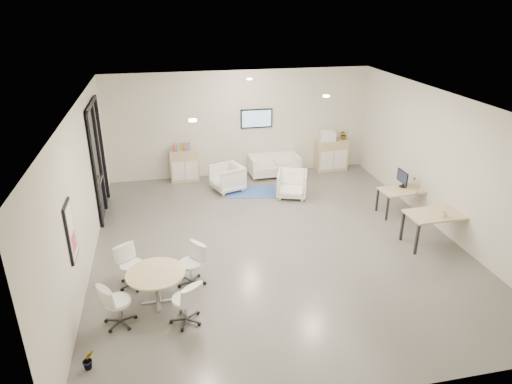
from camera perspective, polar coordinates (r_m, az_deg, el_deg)
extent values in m
cube|color=#5A5752|center=(10.70, 2.44, -8.09)|extent=(8.00, 9.00, 0.80)
cube|color=white|center=(9.27, 2.87, 13.53)|extent=(8.00, 9.00, 0.80)
cube|color=beige|center=(14.38, -2.28, 8.90)|extent=(8.00, 0.80, 3.20)
cube|color=beige|center=(5.80, 15.23, -15.63)|extent=(8.00, 0.80, 3.20)
cube|color=beige|center=(9.75, -23.28, -0.17)|extent=(0.80, 9.00, 3.20)
cube|color=beige|center=(11.67, 24.10, 3.40)|extent=(0.80, 9.00, 3.20)
cube|color=black|center=(12.05, -19.14, 3.87)|extent=(0.02, 1.90, 2.85)
cube|color=black|center=(11.69, -19.94, 10.28)|extent=(0.06, 1.90, 0.08)
cube|color=black|center=(11.19, -19.50, 2.37)|extent=(0.06, 0.08, 2.85)
cube|color=black|center=(12.90, -18.65, 5.19)|extent=(0.06, 0.08, 2.85)
cube|color=black|center=(12.19, -18.98, 4.11)|extent=(0.06, 0.07, 2.85)
cube|color=#B2B2B7|center=(11.74, -18.83, 1.46)|extent=(0.04, 0.60, 0.05)
cube|color=black|center=(8.25, -22.18, -4.58)|extent=(0.04, 0.54, 1.04)
cube|color=white|center=(8.25, -22.03, -4.57)|extent=(0.01, 0.46, 0.96)
cube|color=#CF406E|center=(8.34, -21.80, -5.78)|extent=(0.01, 0.32, 0.30)
cube|color=black|center=(14.02, 0.06, 9.18)|extent=(0.98, 0.05, 0.58)
cube|color=#83BEE3|center=(14.00, 0.08, 9.15)|extent=(0.90, 0.01, 0.50)
cylinder|color=#FFEAC6|center=(8.10, -7.91, 8.87)|extent=(0.14, 0.14, 0.03)
cylinder|color=#FFEAC6|center=(10.18, 8.78, 11.76)|extent=(0.14, 0.14, 0.03)
cylinder|color=#FFEAC6|center=(12.23, -0.83, 13.93)|extent=(0.14, 0.14, 0.03)
cube|color=tan|center=(13.92, -8.94, 3.30)|extent=(0.84, 0.42, 0.95)
cube|color=white|center=(13.74, -9.66, 2.55)|extent=(0.35, 0.02, 0.57)
cube|color=white|center=(13.76, -8.04, 2.68)|extent=(0.35, 0.02, 0.57)
cube|color=tan|center=(14.84, 9.38, 4.61)|extent=(0.99, 0.46, 0.99)
cube|color=white|center=(14.58, 8.85, 3.90)|extent=(0.41, 0.02, 0.59)
cube|color=white|center=(14.75, 10.50, 4.00)|extent=(0.41, 0.02, 0.59)
cube|color=red|center=(13.73, -10.19, 5.50)|extent=(0.04, 0.14, 0.22)
cube|color=#337FCC|center=(13.73, -9.92, 5.52)|extent=(0.04, 0.14, 0.22)
cube|color=gold|center=(13.73, -9.66, 5.55)|extent=(0.04, 0.14, 0.22)
cube|color=#4CB24C|center=(13.73, -9.39, 5.57)|extent=(0.04, 0.14, 0.22)
cube|color=#CC6619|center=(13.73, -9.13, 5.59)|extent=(0.04, 0.14, 0.22)
cube|color=purple|center=(13.74, -8.87, 5.61)|extent=(0.04, 0.14, 0.22)
cube|color=#E54C7F|center=(13.74, -8.60, 5.63)|extent=(0.04, 0.14, 0.22)
cube|color=teal|center=(13.74, -8.34, 5.65)|extent=(0.04, 0.14, 0.22)
cube|color=white|center=(14.60, 8.94, 6.91)|extent=(0.53, 0.46, 0.27)
cube|color=white|center=(14.55, 8.98, 7.54)|extent=(0.40, 0.35, 0.06)
cube|color=white|center=(14.21, 2.28, 2.97)|extent=(1.55, 0.82, 0.29)
cube|color=white|center=(14.38, 2.01, 4.43)|extent=(1.53, 0.23, 0.29)
cube|color=white|center=(14.01, -0.47, 3.31)|extent=(0.16, 0.77, 0.57)
cube|color=white|center=(14.34, 4.99, 3.69)|extent=(0.16, 0.77, 0.57)
cube|color=#325C99|center=(13.08, -0.65, 0.04)|extent=(1.57, 1.19, 0.01)
imported|color=white|center=(13.08, -3.62, 1.93)|extent=(0.98, 1.01, 0.83)
imported|color=white|center=(12.67, 4.53, 1.13)|extent=(0.99, 0.96, 0.81)
cube|color=tan|center=(12.14, 18.21, 0.27)|extent=(1.35, 0.75, 0.04)
cube|color=black|center=(11.77, 16.09, -2.00)|extent=(0.05, 0.05, 0.64)
cube|color=black|center=(12.36, 21.07, -1.45)|extent=(0.05, 0.05, 0.64)
cube|color=black|center=(12.22, 14.92, -0.92)|extent=(0.05, 0.05, 0.64)
cube|color=black|center=(12.79, 19.78, -0.43)|extent=(0.05, 0.05, 0.64)
cube|color=tan|center=(10.86, 22.02, -2.54)|extent=(1.50, 0.78, 0.04)
cube|color=black|center=(10.43, 19.47, -5.58)|extent=(0.05, 0.05, 0.73)
cube|color=black|center=(11.18, 25.54, -4.63)|extent=(0.05, 0.05, 0.73)
cube|color=black|center=(10.91, 17.81, -4.05)|extent=(0.05, 0.05, 0.73)
cube|color=black|center=(11.62, 23.75, -3.24)|extent=(0.05, 0.05, 0.73)
cylinder|color=black|center=(12.25, 17.89, 0.67)|extent=(0.20, 0.20, 0.02)
cube|color=black|center=(12.21, 17.96, 1.18)|extent=(0.04, 0.03, 0.24)
cube|color=black|center=(12.13, 17.84, 1.82)|extent=(0.03, 0.50, 0.32)
cylinder|color=tan|center=(8.44, -12.43, -9.90)|extent=(1.06, 1.06, 0.04)
cylinder|color=#B2B2B7|center=(8.61, -12.24, -11.70)|extent=(0.10, 0.10, 0.61)
cube|color=#B2B2B7|center=(8.78, -12.08, -13.25)|extent=(0.62, 0.06, 0.03)
cube|color=#B2B2B7|center=(8.78, -12.08, -13.25)|extent=(0.06, 0.62, 0.03)
imported|color=#3F7F3F|center=(14.78, 10.93, 6.94)|extent=(0.36, 0.38, 0.25)
imported|color=#3F7F3F|center=(7.75, -20.14, -19.57)|extent=(0.29, 0.38, 0.15)
imported|color=white|center=(10.66, 22.46, -2.56)|extent=(0.16, 0.13, 0.14)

